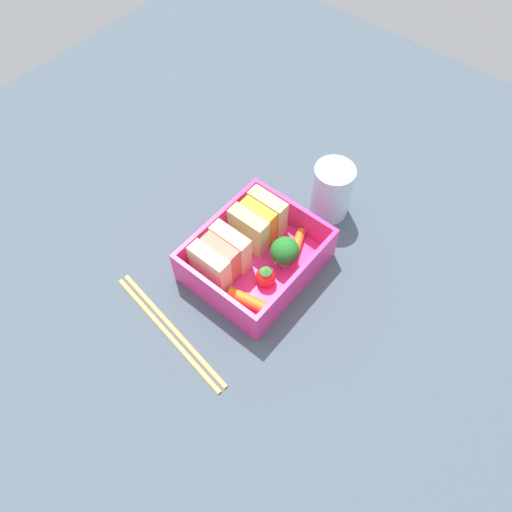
# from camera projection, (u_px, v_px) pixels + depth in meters

# --- Properties ---
(ground_plane) EXTENTS (1.20, 1.20, 0.02)m
(ground_plane) POSITION_uv_depth(u_px,v_px,m) (256.00, 270.00, 0.70)
(ground_plane) COLOR #44525E
(bento_tray) EXTENTS (0.17, 0.14, 0.01)m
(bento_tray) POSITION_uv_depth(u_px,v_px,m) (256.00, 264.00, 0.69)
(bento_tray) COLOR #F43188
(bento_tray) RESTS_ON ground_plane
(bento_rim) EXTENTS (0.17, 0.14, 0.05)m
(bento_rim) POSITION_uv_depth(u_px,v_px,m) (256.00, 253.00, 0.66)
(bento_rim) COLOR #F43188
(bento_rim) RESTS_ON bento_tray
(sandwich_left) EXTENTS (0.06, 0.06, 0.06)m
(sandwich_left) POSITION_uv_depth(u_px,v_px,m) (221.00, 257.00, 0.65)
(sandwich_left) COLOR beige
(sandwich_left) RESTS_ON bento_tray
(sandwich_center_left) EXTENTS (0.06, 0.06, 0.06)m
(sandwich_center_left) POSITION_uv_depth(u_px,v_px,m) (258.00, 221.00, 0.68)
(sandwich_center_left) COLOR #D4BD81
(sandwich_center_left) RESTS_ON bento_tray
(carrot_stick_left) EXTENTS (0.03, 0.05, 0.02)m
(carrot_stick_left) POSITION_uv_depth(u_px,v_px,m) (247.00, 300.00, 0.64)
(carrot_stick_left) COLOR orange
(carrot_stick_left) RESTS_ON bento_tray
(strawberry_far_left) EXTENTS (0.03, 0.03, 0.03)m
(strawberry_far_left) POSITION_uv_depth(u_px,v_px,m) (266.00, 276.00, 0.65)
(strawberry_far_left) COLOR red
(strawberry_far_left) RESTS_ON bento_tray
(broccoli_floret) EXTENTS (0.04, 0.04, 0.05)m
(broccoli_floret) POSITION_uv_depth(u_px,v_px,m) (285.00, 251.00, 0.66)
(broccoli_floret) COLOR #91D166
(broccoli_floret) RESTS_ON bento_tray
(carrot_stick_far_left) EXTENTS (0.05, 0.03, 0.01)m
(carrot_stick_far_left) POSITION_uv_depth(u_px,v_px,m) (297.00, 244.00, 0.69)
(carrot_stick_far_left) COLOR orange
(carrot_stick_far_left) RESTS_ON bento_tray
(chopstick_pair) EXTENTS (0.05, 0.21, 0.01)m
(chopstick_pair) POSITION_uv_depth(u_px,v_px,m) (170.00, 330.00, 0.64)
(chopstick_pair) COLOR tan
(chopstick_pair) RESTS_ON ground_plane
(drinking_glass) EXTENTS (0.06, 0.06, 0.09)m
(drinking_glass) POSITION_uv_depth(u_px,v_px,m) (331.00, 191.00, 0.71)
(drinking_glass) COLOR silver
(drinking_glass) RESTS_ON ground_plane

